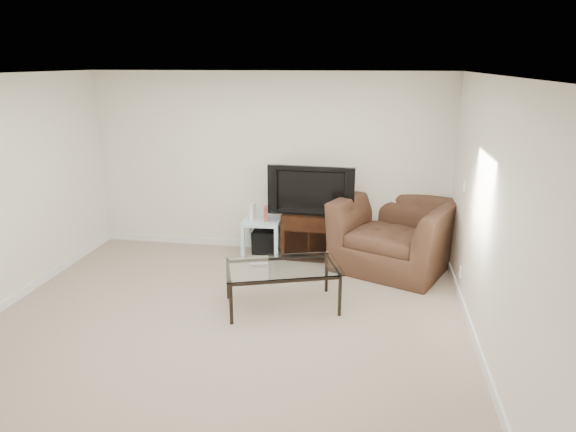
% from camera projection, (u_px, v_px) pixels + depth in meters
% --- Properties ---
extents(floor, '(5.00, 5.00, 0.00)m').
position_uv_depth(floor, '(219.00, 334.00, 5.14)').
color(floor, tan).
rests_on(floor, ground).
extents(ceiling, '(5.00, 5.00, 0.00)m').
position_uv_depth(ceiling, '(208.00, 75.00, 4.42)').
color(ceiling, white).
rests_on(ceiling, ground).
extents(wall_back, '(5.00, 0.02, 2.50)m').
position_uv_depth(wall_back, '(268.00, 164.00, 7.14)').
color(wall_back, silver).
rests_on(wall_back, ground).
extents(wall_right, '(0.02, 5.00, 2.50)m').
position_uv_depth(wall_right, '(495.00, 228.00, 4.39)').
color(wall_right, silver).
rests_on(wall_right, ground).
extents(plate_back, '(0.12, 0.02, 0.12)m').
position_uv_depth(plate_back, '(172.00, 161.00, 7.35)').
color(plate_back, white).
rests_on(plate_back, wall_back).
extents(plate_right_switch, '(0.02, 0.09, 0.13)m').
position_uv_depth(plate_right_switch, '(464.00, 185.00, 5.90)').
color(plate_right_switch, white).
rests_on(plate_right_switch, wall_right).
extents(plate_right_outlet, '(0.02, 0.08, 0.12)m').
position_uv_depth(plate_right_outlet, '(460.00, 272.00, 5.89)').
color(plate_right_outlet, white).
rests_on(plate_right_outlet, wall_right).
extents(tv_stand, '(0.79, 0.57, 0.64)m').
position_uv_depth(tv_stand, '(312.00, 234.00, 7.10)').
color(tv_stand, black).
rests_on(tv_stand, floor).
extents(dvd_player, '(0.44, 0.32, 0.06)m').
position_uv_depth(dvd_player, '(311.00, 221.00, 7.00)').
color(dvd_player, black).
rests_on(dvd_player, tv_stand).
extents(television, '(1.09, 0.26, 0.67)m').
position_uv_depth(television, '(312.00, 189.00, 6.88)').
color(television, black).
rests_on(television, tv_stand).
extents(side_table, '(0.54, 0.54, 0.50)m').
position_uv_depth(side_table, '(262.00, 236.00, 7.23)').
color(side_table, '#A5C0CA').
rests_on(side_table, floor).
extents(subwoofer, '(0.33, 0.33, 0.32)m').
position_uv_depth(subwoofer, '(265.00, 241.00, 7.27)').
color(subwoofer, black).
rests_on(subwoofer, floor).
extents(game_console, '(0.06, 0.17, 0.23)m').
position_uv_depth(game_console, '(253.00, 212.00, 7.12)').
color(game_console, white).
rests_on(game_console, side_table).
extents(game_case, '(0.07, 0.15, 0.20)m').
position_uv_depth(game_case, '(266.00, 213.00, 7.10)').
color(game_case, '#CC4C4C').
rests_on(game_case, side_table).
extents(recliner, '(1.65, 1.39, 1.23)m').
position_uv_depth(recliner, '(394.00, 223.00, 6.63)').
color(recliner, brown).
rests_on(recliner, floor).
extents(coffee_table, '(1.40, 1.06, 0.48)m').
position_uv_depth(coffee_table, '(282.00, 287.00, 5.64)').
color(coffee_table, black).
rests_on(coffee_table, floor).
extents(remote, '(0.20, 0.10, 0.02)m').
position_uv_depth(remote, '(259.00, 264.00, 5.59)').
color(remote, '#B2B2B7').
rests_on(remote, coffee_table).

